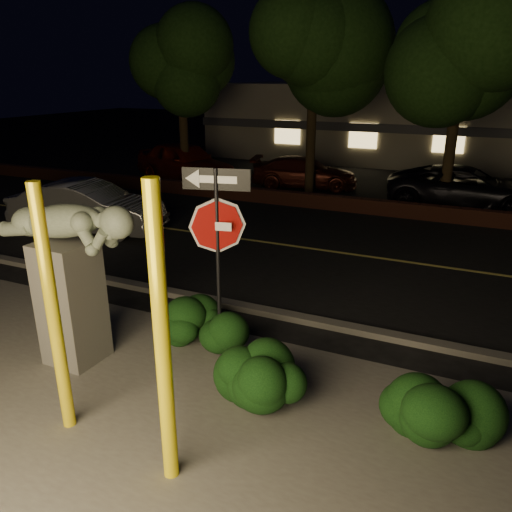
# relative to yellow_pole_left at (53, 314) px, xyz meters

# --- Properties ---
(ground) EXTENTS (90.00, 90.00, 0.00)m
(ground) POSITION_rel_yellow_pole_left_xyz_m (1.05, 11.20, -1.65)
(ground) COLOR black
(ground) RESTS_ON ground
(patio) EXTENTS (14.00, 6.00, 0.02)m
(patio) POSITION_rel_yellow_pole_left_xyz_m (1.05, 0.20, -1.64)
(patio) COLOR #4C4944
(patio) RESTS_ON ground
(road) EXTENTS (80.00, 8.00, 0.01)m
(road) POSITION_rel_yellow_pole_left_xyz_m (1.05, 8.20, -1.65)
(road) COLOR black
(road) RESTS_ON ground
(lane_marking) EXTENTS (80.00, 0.12, 0.00)m
(lane_marking) POSITION_rel_yellow_pole_left_xyz_m (1.05, 8.20, -1.63)
(lane_marking) COLOR gold
(lane_marking) RESTS_ON road
(curb) EXTENTS (80.00, 0.25, 0.12)m
(curb) POSITION_rel_yellow_pole_left_xyz_m (1.05, 4.10, -1.59)
(curb) COLOR #4C4944
(curb) RESTS_ON ground
(brick_wall) EXTENTS (40.00, 0.35, 0.50)m
(brick_wall) POSITION_rel_yellow_pole_left_xyz_m (1.05, 12.50, -1.40)
(brick_wall) COLOR #441F15
(brick_wall) RESTS_ON ground
(parking_lot) EXTENTS (40.00, 12.00, 0.01)m
(parking_lot) POSITION_rel_yellow_pole_left_xyz_m (1.05, 18.20, -1.65)
(parking_lot) COLOR black
(parking_lot) RESTS_ON ground
(building) EXTENTS (22.00, 10.20, 4.00)m
(building) POSITION_rel_yellow_pole_left_xyz_m (1.05, 26.19, 0.35)
(building) COLOR gray
(building) RESTS_ON ground
(tree_far_a) EXTENTS (4.60, 4.60, 7.43)m
(tree_far_a) POSITION_rel_yellow_pole_left_xyz_m (-6.95, 14.20, 3.69)
(tree_far_a) COLOR black
(tree_far_a) RESTS_ON ground
(tree_far_b) EXTENTS (5.20, 5.20, 8.41)m
(tree_far_b) POSITION_rel_yellow_pole_left_xyz_m (-1.45, 14.40, 4.40)
(tree_far_b) COLOR black
(tree_far_b) RESTS_ON ground
(tree_far_c) EXTENTS (4.80, 4.80, 7.84)m
(tree_far_c) POSITION_rel_yellow_pole_left_xyz_m (3.55, 14.00, 4.01)
(tree_far_c) COLOR black
(tree_far_c) RESTS_ON ground
(yellow_pole_left) EXTENTS (0.17, 0.17, 3.30)m
(yellow_pole_left) POSITION_rel_yellow_pole_left_xyz_m (0.00, 0.00, 0.00)
(yellow_pole_left) COLOR yellow
(yellow_pole_left) RESTS_ON ground
(yellow_pole_right) EXTENTS (0.18, 0.18, 3.52)m
(yellow_pole_right) POSITION_rel_yellow_pole_left_xyz_m (1.74, -0.19, 0.11)
(yellow_pole_right) COLOR yellow
(yellow_pole_right) RESTS_ON ground
(signpost) EXTENTS (1.04, 0.27, 3.12)m
(signpost) POSITION_rel_yellow_pole_left_xyz_m (0.96, 2.50, 0.57)
(signpost) COLOR black
(signpost) RESTS_ON ground
(sculpture) EXTENTS (2.55, 0.82, 2.73)m
(sculpture) POSITION_rel_yellow_pole_left_xyz_m (-1.03, 1.33, 0.03)
(sculpture) COLOR #4C4944
(sculpture) RESTS_ON ground
(hedge_center) EXTENTS (1.88, 1.15, 0.91)m
(hedge_center) POSITION_rel_yellow_pole_left_xyz_m (0.68, 2.67, -1.20)
(hedge_center) COLOR black
(hedge_center) RESTS_ON ground
(hedge_right) EXTENTS (1.85, 1.41, 1.08)m
(hedge_right) POSITION_rel_yellow_pole_left_xyz_m (2.17, 1.50, -1.11)
(hedge_right) COLOR black
(hedge_right) RESTS_ON ground
(hedge_far_right) EXTENTS (1.62, 1.31, 0.97)m
(hedge_far_right) POSITION_rel_yellow_pole_left_xyz_m (4.54, 1.78, -1.16)
(hedge_far_right) COLOR black
(hedge_far_right) RESTS_ON ground
(silver_sedan) EXTENTS (4.74, 2.36, 1.49)m
(silver_sedan) POSITION_rel_yellow_pole_left_xyz_m (-5.89, 7.04, -0.90)
(silver_sedan) COLOR #A0A1A5
(silver_sedan) RESTS_ON ground
(parked_car_red) EXTENTS (5.42, 3.63, 1.72)m
(parked_car_red) POSITION_rel_yellow_pole_left_xyz_m (-7.26, 14.65, -0.79)
(parked_car_red) COLOR maroon
(parked_car_red) RESTS_ON ground
(parked_car_darkred) EXTENTS (4.64, 2.69, 1.26)m
(parked_car_darkred) POSITION_rel_yellow_pole_left_xyz_m (-2.05, 15.58, -1.02)
(parked_car_darkred) COLOR #3D120B
(parked_car_darkred) RESTS_ON ground
(parked_car_dark) EXTENTS (5.33, 2.58, 1.46)m
(parked_car_dark) POSITION_rel_yellow_pole_left_xyz_m (4.19, 14.61, -0.92)
(parked_car_dark) COLOR black
(parked_car_dark) RESTS_ON ground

